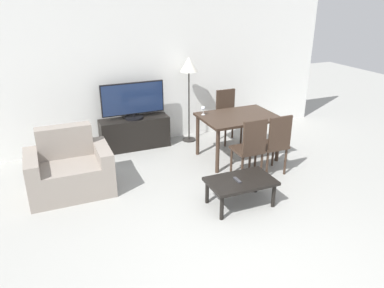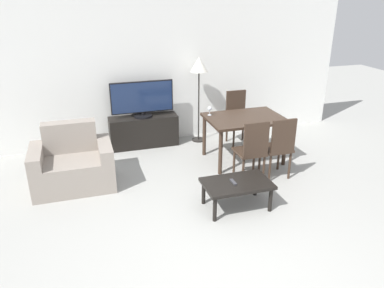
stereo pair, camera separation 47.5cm
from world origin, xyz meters
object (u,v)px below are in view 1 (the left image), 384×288
dining_table (238,121)px  wine_glass_left (203,109)px  dining_chair_near (250,146)px  tv_stand (135,133)px  dining_chair_near_right (275,142)px  coffee_table (241,183)px  remote_primary (237,180)px  armchair (70,171)px  tv (133,101)px  dining_chair_far (228,114)px  floor_lamp (189,70)px

dining_table → wine_glass_left: bearing=152.7°
dining_chair_near → tv_stand: bearing=124.1°
dining_table → dining_chair_near_right: bearing=-74.1°
coffee_table → remote_primary: 0.08m
coffee_table → armchair: bearing=148.1°
tv → dining_chair_near: (1.23, -1.82, -0.34)m
tv_stand → remote_primary: size_ratio=7.99×
wine_glass_left → dining_chair_far: bearing=34.3°
remote_primary → wine_glass_left: (0.24, 1.58, 0.47)m
dining_chair_near → floor_lamp: bearing=97.1°
dining_chair_near_right → floor_lamp: 2.04m
coffee_table → dining_chair_near: 0.78m
dining_chair_near_right → floor_lamp: floor_lamp is taller
remote_primary → tv_stand: bearing=106.3°
dining_chair_near_right → floor_lamp: (-0.64, 1.77, 0.79)m
armchair → dining_chair_near_right: (2.88, -0.65, 0.21)m
tv_stand → remote_primary: tv_stand is taller
tv_stand → coffee_table: bearing=-72.6°
armchair → coffee_table: armchair is taller
dining_chair_near → dining_chair_near_right: size_ratio=1.00×
tv_stand → dining_chair_far: bearing=-11.2°
dining_chair_far → wine_glass_left: 0.92m
dining_chair_near → remote_primary: 0.80m
tv → floor_lamp: size_ratio=0.70×
coffee_table → dining_chair_near_right: 1.09m
tv_stand → dining_chair_far: 1.71m
tv → dining_chair_far: size_ratio=1.14×
dining_chair_far → remote_primary: (-0.96, -2.07, -0.15)m
tv_stand → dining_chair_near: bearing=-55.9°
floor_lamp → tv_stand: bearing=177.3°
dining_chair_far → coffee_table: bearing=-113.6°
dining_chair_near → remote_primary: dining_chair_near is taller
armchair → coffee_table: bearing=-31.9°
coffee_table → dining_chair_near: size_ratio=0.90×
dining_chair_far → remote_primary: bearing=-114.8°
floor_lamp → wine_glass_left: 0.91m
remote_primary → dining_chair_far: bearing=65.2°
tv_stand → dining_table: bearing=-36.6°
tv_stand → floor_lamp: floor_lamp is taller
dining_table → floor_lamp: size_ratio=0.79×
armchair → dining_table: 2.69m
coffee_table → wine_glass_left: (0.19, 1.58, 0.52)m
armchair → tv: 1.78m
wine_glass_left → dining_chair_near_right: bearing=-54.6°
armchair → dining_chair_near: 2.55m
dining_chair_near → remote_primary: (-0.53, -0.58, -0.15)m
tv → dining_chair_near: bearing=-55.8°
remote_primary → tv: bearing=106.3°
dining_chair_near → wine_glass_left: size_ratio=6.50×
coffee_table → dining_chair_far: size_ratio=0.90×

